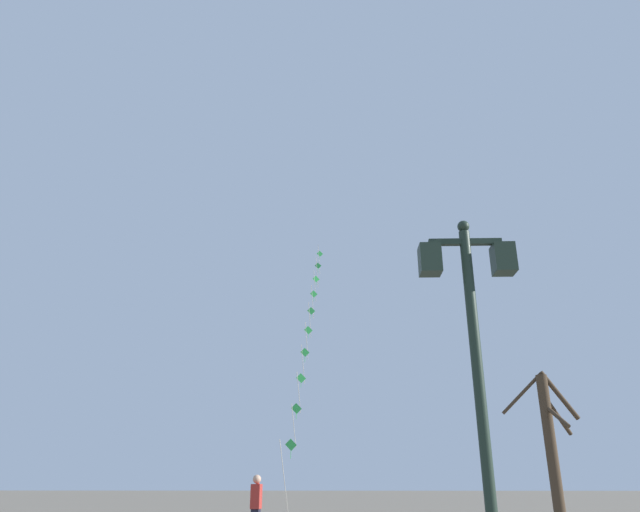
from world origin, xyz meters
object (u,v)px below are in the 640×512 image
twin_lantern_lamp_post (473,329)px  kite_train (308,333)px  bare_tree (552,451)px  kite_flyer (256,508)px

twin_lantern_lamp_post → kite_train: 19.89m
kite_train → bare_tree: bearing=-60.0°
twin_lantern_lamp_post → kite_train: kite_train is taller
kite_flyer → bare_tree: bearing=-96.2°
kite_flyer → bare_tree: 7.62m
kite_train → kite_flyer: (-0.82, -9.98, -7.07)m
kite_train → bare_tree: kite_train is taller
kite_train → twin_lantern_lamp_post: bearing=-80.9°
kite_flyer → twin_lantern_lamp_post: bearing=-152.6°
kite_train → kite_flyer: bearing=-94.7°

